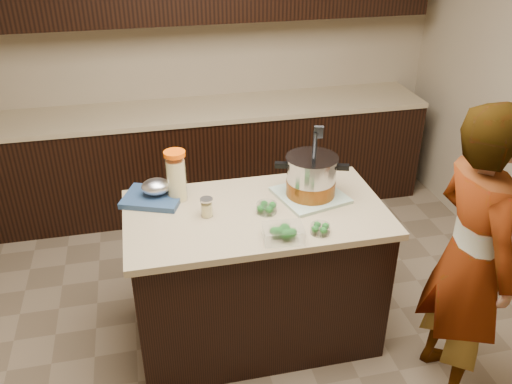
% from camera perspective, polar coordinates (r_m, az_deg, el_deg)
% --- Properties ---
extents(ground_plane, '(4.00, 4.00, 0.00)m').
position_cam_1_polar(ground_plane, '(3.57, 0.00, -14.44)').
color(ground_plane, brown).
rests_on(ground_plane, ground).
extents(room_shell, '(4.04, 4.04, 2.72)m').
position_cam_1_polar(room_shell, '(2.69, 0.00, 13.02)').
color(room_shell, tan).
rests_on(room_shell, ground).
extents(back_cabinets, '(3.60, 0.63, 2.33)m').
position_cam_1_polar(back_cabinets, '(4.56, -4.85, 9.55)').
color(back_cabinets, black).
rests_on(back_cabinets, ground).
extents(island, '(1.46, 0.81, 0.90)m').
position_cam_1_polar(island, '(3.28, 0.00, -8.70)').
color(island, black).
rests_on(island, ground).
extents(dish_towel, '(0.44, 0.44, 0.02)m').
position_cam_1_polar(dish_towel, '(3.17, 5.71, -0.34)').
color(dish_towel, '#5C8962').
rests_on(dish_towel, island).
extents(stock_pot, '(0.41, 0.38, 0.43)m').
position_cam_1_polar(stock_pot, '(3.12, 5.81, 1.41)').
color(stock_pot, '#B7B7BC').
rests_on(stock_pot, dish_towel).
extents(lemonade_pitcher, '(0.13, 0.13, 0.30)m').
position_cam_1_polar(lemonade_pitcher, '(3.11, -8.39, 1.51)').
color(lemonade_pitcher, '#DCCB86').
rests_on(lemonade_pitcher, island).
extents(mason_jar, '(0.09, 0.09, 0.11)m').
position_cam_1_polar(mason_jar, '(2.96, -5.20, -1.66)').
color(mason_jar, '#DCCB86').
rests_on(mason_jar, island).
extents(broccoli_tub_left, '(0.13, 0.13, 0.05)m').
position_cam_1_polar(broccoli_tub_left, '(3.00, 1.13, -1.72)').
color(broccoli_tub_left, silver).
rests_on(broccoli_tub_left, island).
extents(broccoli_tub_right, '(0.11, 0.11, 0.05)m').
position_cam_1_polar(broccoli_tub_right, '(2.84, 6.78, -3.92)').
color(broccoli_tub_right, silver).
rests_on(broccoli_tub_right, island).
extents(broccoli_tub_rect, '(0.22, 0.17, 0.07)m').
position_cam_1_polar(broccoli_tub_rect, '(2.77, 2.88, -4.41)').
color(broccoli_tub_rect, silver).
rests_on(broccoli_tub_rect, island).
extents(blue_tray, '(0.40, 0.36, 0.12)m').
position_cam_1_polar(blue_tray, '(3.16, -10.64, -0.16)').
color(blue_tray, navy).
rests_on(blue_tray, island).
extents(person, '(0.41, 0.61, 1.67)m').
position_cam_1_polar(person, '(2.96, 21.65, -6.56)').
color(person, gray).
rests_on(person, ground).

